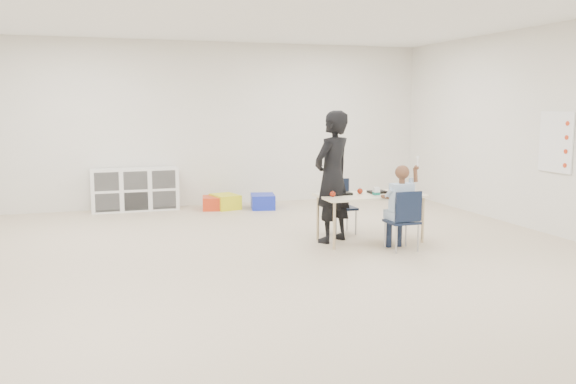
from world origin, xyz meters
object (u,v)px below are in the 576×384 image
object	(u,v)px
table	(370,217)
adult	(332,177)
child	(402,203)
cubby_shelf	(135,189)
chair_near	(402,220)

from	to	relation	value
table	adult	world-z (taller)	adult
table	child	distance (m)	0.63
table	cubby_shelf	bearing A→B (deg)	128.82
table	child	size ratio (longest dim) A/B	1.16
chair_near	child	bearing A→B (deg)	0.00
adult	cubby_shelf	bearing A→B (deg)	-85.98
child	cubby_shelf	world-z (taller)	child
table	child	world-z (taller)	child
table	cubby_shelf	distance (m)	4.25
child	adult	bearing A→B (deg)	131.44
child	table	bearing A→B (deg)	105.16
cubby_shelf	child	bearing A→B (deg)	-53.35
child	adult	distance (m)	0.96
cubby_shelf	adult	xyz separation A→B (m)	(2.23, -3.14, 0.48)
chair_near	adult	world-z (taller)	adult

